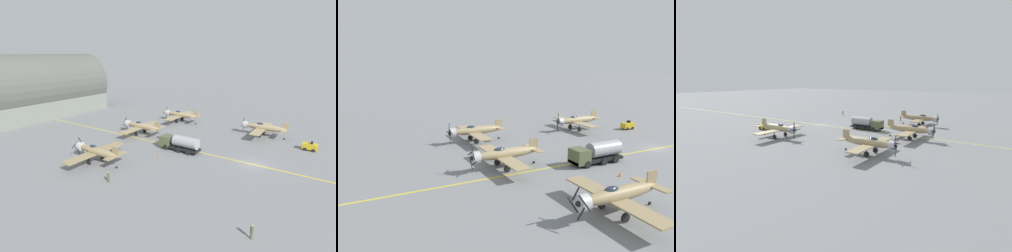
# 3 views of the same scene
# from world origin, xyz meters

# --- Properties ---
(ground_plane) EXTENTS (400.00, 400.00, 0.00)m
(ground_plane) POSITION_xyz_m (0.00, 0.00, 0.00)
(ground_plane) COLOR slate
(taxiway_stripe) EXTENTS (0.30, 160.00, 0.01)m
(taxiway_stripe) POSITION_xyz_m (0.00, 0.00, 0.00)
(taxiway_stripe) COLOR yellow
(taxiway_stripe) RESTS_ON ground
(airplane_far_center) EXTENTS (12.00, 9.98, 3.65)m
(airplane_far_center) POSITION_xyz_m (2.50, 26.12, 2.01)
(airplane_far_center) COLOR tan
(airplane_far_center) RESTS_ON ground
(airplane_far_right) EXTENTS (12.00, 9.98, 3.76)m
(airplane_far_right) POSITION_xyz_m (17.13, 24.59, 2.01)
(airplane_far_right) COLOR tan
(airplane_far_right) RESTS_ON ground
(airplane_far_left) EXTENTS (12.00, 9.98, 3.65)m
(airplane_far_left) POSITION_xyz_m (-13.88, 22.48, 2.01)
(airplane_far_left) COLOR #98845B
(airplane_far_left) RESTS_ON ground
(airplane_mid_right) EXTENTS (12.00, 9.98, 3.80)m
(airplane_mid_right) POSITION_xyz_m (16.82, 2.83, 2.01)
(airplane_mid_right) COLOR tan
(airplane_mid_right) RESTS_ON ground
(fuel_tanker) EXTENTS (2.67, 8.00, 2.98)m
(fuel_tanker) POSITION_xyz_m (-1.24, 13.70, 1.51)
(fuel_tanker) COLOR black
(fuel_tanker) RESTS_ON ground
(tow_tractor) EXTENTS (1.57, 2.60, 1.79)m
(tow_tractor) POSITION_xyz_m (12.69, -7.05, 0.79)
(tow_tractor) COLOR gold
(tow_tractor) RESTS_ON ground
(traffic_cone) EXTENTS (0.36, 0.36, 0.55)m
(traffic_cone) POSITION_xyz_m (-6.64, 14.58, 0.28)
(traffic_cone) COLOR orange
(traffic_cone) RESTS_ON ground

